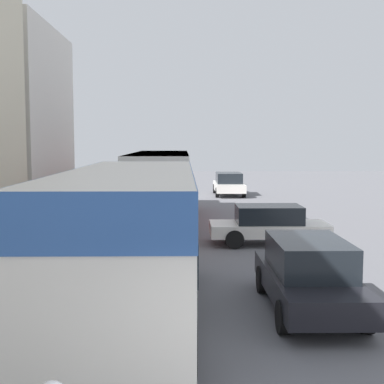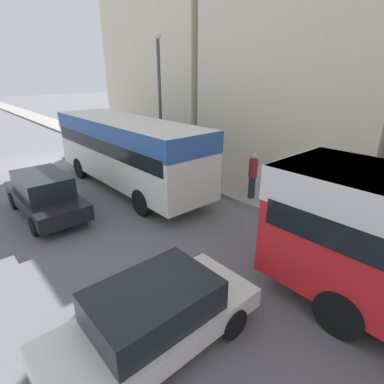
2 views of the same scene
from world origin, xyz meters
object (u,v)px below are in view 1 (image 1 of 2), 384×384
Objects in this scene: car_far_curb at (229,184)px; car_distant at (308,274)px; car_crossing at (269,224)px; bus_following at (160,177)px; pedestrian_walking_away at (48,228)px; bus_lead at (132,223)px.

car_far_curb is 24.41m from car_distant.
car_distant reaches higher than car_crossing.
bus_following reaches higher than pedestrian_walking_away.
car_crossing is 2.22× the size of pedestrian_walking_away.
bus_following is at bearing 89.95° from bus_lead.
pedestrian_walking_away reaches higher than car_far_curb.
pedestrian_walking_away is (-6.64, 4.23, 0.32)m from car_distant.
bus_lead is 2.00× the size of car_far_curb.
bus_lead reaches higher than car_far_curb.
pedestrian_walking_away is (-6.96, -3.20, 0.39)m from car_crossing.
pedestrian_walking_away is (-6.98, -20.18, 0.33)m from car_far_curb.
car_distant is (3.73, 0.43, -1.18)m from bus_lead.
car_distant is at bearing -32.50° from pedestrian_walking_away.
car_distant is at bearing 89.19° from car_far_curb.
pedestrian_walking_away is (-2.91, -8.65, -0.90)m from bus_following.
bus_following is 2.40× the size of car_distant.
car_far_curb is at bearing 70.92° from pedestrian_walking_away.
bus_lead is at bearing 6.52° from car_distant.
car_distant is (3.72, -12.88, -1.21)m from bus_following.
car_crossing is 0.93× the size of car_distant.
car_crossing is at bearing -53.42° from bus_following.
car_crossing is 0.91× the size of car_far_curb.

